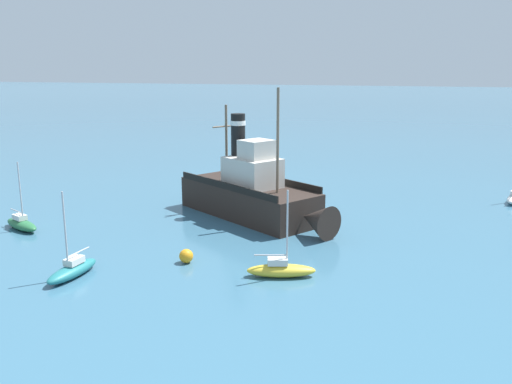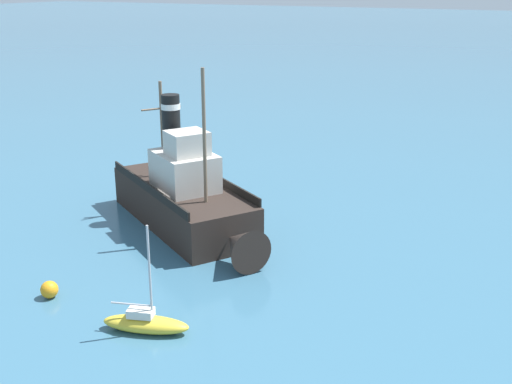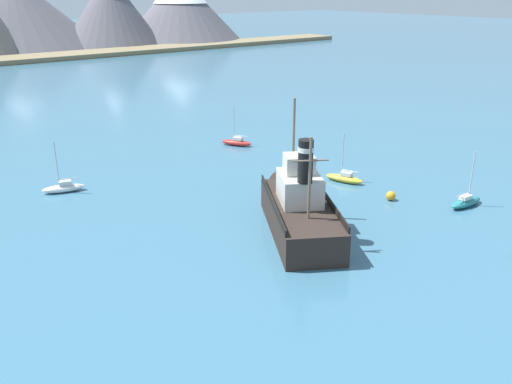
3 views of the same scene
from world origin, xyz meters
The scene contains 7 objects.
ground_plane centered at (0.00, 0.00, 0.00)m, with size 600.00×600.00×0.00m, color #38667F.
old_tugboat centered at (-0.64, 0.20, 1.83)m, with size 10.34×14.07×9.90m.
sailboat_white centered at (-12.10, 19.94, 0.43)m, with size 3.96×2.17×4.90m.
sailboat_teal centered at (14.05, -5.34, 0.43)m, with size 3.85×1.31×4.90m.
sailboat_yellow centered at (10.40, 5.53, 0.43)m, with size 2.24×3.95×4.90m.
sailboat_red centered at (9.88, 22.54, 0.43)m, with size 2.81×3.85×4.90m.
mooring_buoy centered at (10.08, -0.36, 0.42)m, with size 0.83×0.83×0.83m, color orange.
Camera 3 is at (-27.43, -28.15, 17.95)m, focal length 38.00 mm.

